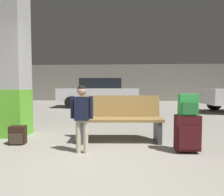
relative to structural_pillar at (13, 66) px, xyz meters
The scene contains 9 objects.
ground_plane 3.34m from the structural_pillar, 49.07° to the left, with size 18.00×18.00×0.10m, color gray.
garage_back_wall 11.27m from the structural_pillar, 80.07° to the left, with size 18.00×0.12×2.80m, color gray.
structural_pillar is the anchor object (origin of this frame).
bench 2.54m from the structural_pillar, ahead, with size 1.62×0.61×0.89m.
suitcase 3.70m from the structural_pillar, 15.13° to the right, with size 0.38×0.24×0.60m.
backpack_bright 3.58m from the structural_pillar, 15.14° to the right, with size 0.28×0.19×0.34m.
child 2.16m from the structural_pillar, 31.29° to the right, with size 0.37×0.22×1.08m.
backpack_dark_floor 1.53m from the structural_pillar, 56.44° to the right, with size 0.30×0.22×0.34m.
parked_car_far 6.42m from the structural_pillar, 80.40° to the left, with size 4.19×1.98×1.51m.
Camera 1 is at (0.41, -2.32, 1.05)m, focal length 31.36 mm.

